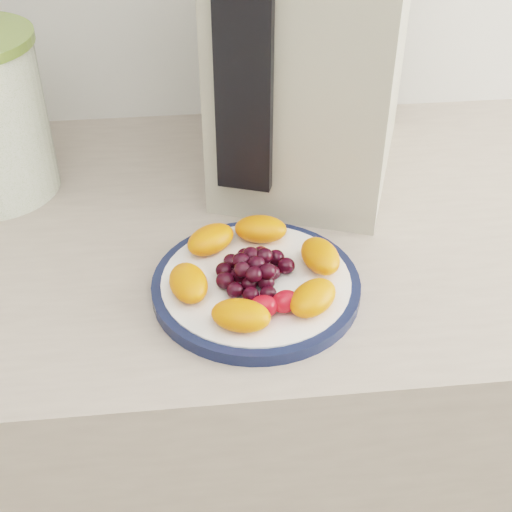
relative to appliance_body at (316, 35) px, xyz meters
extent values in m
cube|color=#AB9C8C|center=(-0.17, -0.12, -0.64)|extent=(3.50, 0.60, 0.90)
cube|color=#9C8454|center=(-0.17, -0.12, -0.67)|extent=(3.48, 0.58, 0.84)
cylinder|color=#141D3D|center=(-0.10, -0.27, -0.18)|extent=(0.23, 0.23, 0.01)
cylinder|color=white|center=(-0.10, -0.27, -0.18)|extent=(0.21, 0.21, 0.02)
cube|color=#AEA995|center=(0.00, 0.00, 0.00)|extent=(0.30, 0.36, 0.38)
cube|color=black|center=(-0.10, -0.13, 0.01)|extent=(0.07, 0.04, 0.28)
ellipsoid|color=#FF5F10|center=(-0.03, -0.25, -0.16)|extent=(0.05, 0.07, 0.03)
ellipsoid|color=#FF5F10|center=(-0.09, -0.19, -0.16)|extent=(0.07, 0.05, 0.03)
ellipsoid|color=#FF5F10|center=(-0.15, -0.21, -0.16)|extent=(0.07, 0.07, 0.03)
ellipsoid|color=#FF5F10|center=(-0.18, -0.28, -0.16)|extent=(0.05, 0.07, 0.03)
ellipsoid|color=#FF5F10|center=(-0.13, -0.34, -0.16)|extent=(0.07, 0.06, 0.03)
ellipsoid|color=#FF5F10|center=(-0.05, -0.32, -0.16)|extent=(0.07, 0.07, 0.03)
ellipsoid|color=black|center=(-0.10, -0.27, -0.16)|extent=(0.02, 0.02, 0.02)
ellipsoid|color=black|center=(-0.09, -0.27, -0.16)|extent=(0.02, 0.02, 0.02)
ellipsoid|color=black|center=(-0.10, -0.25, -0.16)|extent=(0.02, 0.02, 0.02)
ellipsoid|color=black|center=(-0.11, -0.25, -0.16)|extent=(0.02, 0.02, 0.02)
ellipsoid|color=black|center=(-0.12, -0.27, -0.16)|extent=(0.02, 0.02, 0.02)
ellipsoid|color=black|center=(-0.11, -0.28, -0.16)|extent=(0.02, 0.02, 0.02)
ellipsoid|color=black|center=(-0.10, -0.28, -0.16)|extent=(0.02, 0.02, 0.02)
ellipsoid|color=black|center=(-0.07, -0.26, -0.16)|extent=(0.02, 0.02, 0.02)
ellipsoid|color=black|center=(-0.08, -0.24, -0.16)|extent=(0.02, 0.02, 0.02)
ellipsoid|color=black|center=(-0.10, -0.23, -0.16)|extent=(0.02, 0.02, 0.02)
ellipsoid|color=black|center=(-0.11, -0.23, -0.16)|extent=(0.02, 0.02, 0.02)
ellipsoid|color=black|center=(-0.13, -0.24, -0.16)|extent=(0.02, 0.02, 0.02)
ellipsoid|color=black|center=(-0.14, -0.26, -0.16)|extent=(0.02, 0.02, 0.02)
ellipsoid|color=black|center=(-0.14, -0.28, -0.16)|extent=(0.02, 0.02, 0.02)
ellipsoid|color=black|center=(-0.13, -0.29, -0.16)|extent=(0.02, 0.02, 0.02)
ellipsoid|color=black|center=(-0.11, -0.30, -0.16)|extent=(0.02, 0.02, 0.02)
ellipsoid|color=black|center=(-0.10, -0.30, -0.16)|extent=(0.02, 0.02, 0.02)
ellipsoid|color=black|center=(-0.10, -0.27, -0.15)|extent=(0.02, 0.02, 0.02)
ellipsoid|color=black|center=(-0.09, -0.25, -0.15)|extent=(0.02, 0.02, 0.02)
ellipsoid|color=black|center=(-0.11, -0.25, -0.15)|extent=(0.02, 0.02, 0.02)
ellipsoid|color=black|center=(-0.12, -0.26, -0.15)|extent=(0.02, 0.02, 0.02)
ellipsoid|color=black|center=(-0.12, -0.27, -0.15)|extent=(0.02, 0.02, 0.02)
ellipsoid|color=black|center=(-0.11, -0.28, -0.15)|extent=(0.02, 0.02, 0.02)
ellipsoid|color=black|center=(-0.09, -0.28, -0.15)|extent=(0.02, 0.02, 0.02)
ellipsoid|color=red|center=(-0.10, -0.32, -0.16)|extent=(0.03, 0.03, 0.02)
ellipsoid|color=red|center=(-0.08, -0.32, -0.16)|extent=(0.04, 0.03, 0.02)
camera|label=1|loc=(-0.17, -0.87, 0.33)|focal=50.00mm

